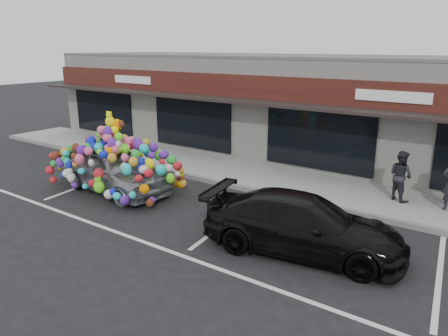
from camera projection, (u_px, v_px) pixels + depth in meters
The scene contains 11 objects.
ground at pixel (155, 201), 13.72m from camera, with size 90.00×90.00×0.00m, color black.
shop_building at pixel (285, 104), 19.72m from camera, with size 24.00×7.20×4.31m.
sidewalk at pixel (228, 170), 16.82m from camera, with size 26.00×3.00×0.15m, color gray.
kerb at pixel (204, 180), 15.65m from camera, with size 26.00×0.18×0.16m, color slate.
parking_stripe_left at pixel (94, 181), 15.68m from camera, with size 0.12×4.40×0.01m, color silver.
parking_stripe_mid at pixel (231, 219), 12.30m from camera, with size 0.12×4.40×0.01m, color silver.
parking_stripe_right at pixel (439, 276), 9.26m from camera, with size 0.12×4.40×0.01m, color silver.
lane_line at pixel (147, 243), 10.80m from camera, with size 14.00×0.12×0.01m, color silver.
toy_car at pixel (114, 164), 14.42m from camera, with size 3.17×4.85×2.73m.
black_sedan at pixel (303, 225), 10.18m from camera, with size 4.72×1.92×1.37m, color black.
pedestrian_b at pixel (401, 176), 13.19m from camera, with size 0.75×0.58×1.54m, color black.
Camera 1 is at (9.35, -9.20, 4.73)m, focal length 35.00 mm.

